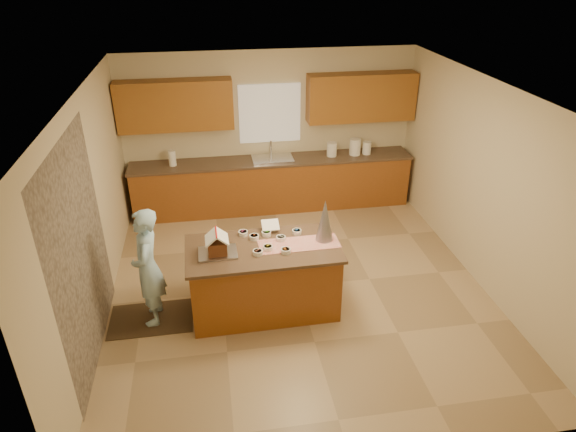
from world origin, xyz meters
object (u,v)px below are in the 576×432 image
object	(u,v)px
island_base	(264,280)
tinsel_tree	(325,220)
gingerbread_house	(217,244)
boy	(148,268)

from	to	relation	value
island_base	tinsel_tree	distance (m)	1.08
island_base	gingerbread_house	xyz separation A→B (m)	(-0.55, -0.06, 0.61)
gingerbread_house	tinsel_tree	bearing A→B (deg)	5.16
gingerbread_house	boy	bearing A→B (deg)	175.73
island_base	tinsel_tree	bearing A→B (deg)	3.67
island_base	boy	size ratio (longest dim) A/B	1.18
island_base	gingerbread_house	world-z (taller)	gingerbread_house
tinsel_tree	boy	world-z (taller)	boy
island_base	gingerbread_house	bearing A→B (deg)	-174.81
boy	gingerbread_house	xyz separation A→B (m)	(0.83, -0.06, 0.28)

